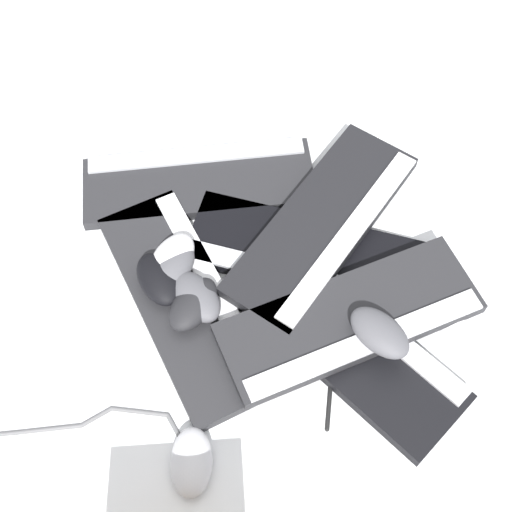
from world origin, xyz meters
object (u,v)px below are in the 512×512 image
object	(u,v)px
mouse_5	(171,268)
mouse_6	(444,311)
keyboard_1	(185,301)
keyboard_3	(309,255)
keyboard_4	(350,320)
keyboard_2	(344,339)
mouse_1	(196,297)
mouse_2	(193,304)
mouse_7	(172,259)
keyboard_5	(324,224)
mouse_3	(380,333)
keyboard_0	(199,181)
mouse_0	(159,279)
mouse_4	(191,462)

from	to	relation	value
mouse_5	mouse_6	size ratio (longest dim) A/B	1.00
keyboard_1	mouse_6	xyz separation A→B (m)	(-0.24, -0.38, 0.01)
keyboard_3	keyboard_4	distance (m)	0.16
keyboard_1	keyboard_2	bearing A→B (deg)	-133.80
mouse_1	mouse_2	xyz separation A→B (m)	(-0.01, 0.01, 0.00)
keyboard_1	keyboard_3	size ratio (longest dim) A/B	1.07
mouse_6	mouse_5	bearing A→B (deg)	-130.03
mouse_7	keyboard_1	bearing A→B (deg)	-131.97
mouse_7	mouse_1	bearing A→B (deg)	-120.21
keyboard_1	keyboard_5	xyz separation A→B (m)	(0.00, -0.28, 0.03)
mouse_1	mouse_5	distance (m)	0.07
mouse_3	mouse_5	distance (m)	0.37
mouse_2	mouse_3	distance (m)	0.31
keyboard_2	keyboard_5	distance (m)	0.22
keyboard_1	keyboard_5	size ratio (longest dim) A/B	0.97
keyboard_0	keyboard_2	xyz separation A→B (m)	(-0.41, -0.07, 0.00)
keyboard_1	keyboard_2	world-z (taller)	same
mouse_1	mouse_5	bearing A→B (deg)	-177.78
keyboard_1	mouse_5	world-z (taller)	mouse_5
keyboard_1	mouse_3	world-z (taller)	mouse_3
keyboard_1	mouse_2	world-z (taller)	mouse_2
mouse_7	mouse_5	bearing A→B (deg)	-149.47
mouse_1	mouse_7	xyz separation A→B (m)	(0.09, 0.00, 0.00)
keyboard_5	mouse_5	world-z (taller)	mouse_5
mouse_3	mouse_0	bearing A→B (deg)	-152.09
keyboard_4	mouse_6	distance (m)	0.17
mouse_1	mouse_4	bearing A→B (deg)	-36.36
keyboard_1	mouse_6	world-z (taller)	mouse_6
mouse_0	keyboard_0	bearing A→B (deg)	-43.45
keyboard_4	mouse_4	world-z (taller)	keyboard_4
mouse_1	mouse_5	world-z (taller)	same
mouse_4	mouse_5	world-z (taller)	mouse_5
keyboard_3	mouse_0	distance (m)	0.27
keyboard_5	mouse_5	xyz separation A→B (m)	(0.05, 0.28, 0.01)
keyboard_5	mouse_3	xyz separation A→B (m)	(-0.24, 0.05, 0.04)
mouse_5	keyboard_3	bearing A→B (deg)	-50.44
keyboard_2	mouse_4	bearing A→B (deg)	100.59
mouse_4	keyboard_3	bearing A→B (deg)	151.75
keyboard_4	mouse_4	distance (m)	0.35
keyboard_1	keyboard_4	world-z (taller)	keyboard_4
keyboard_2	mouse_5	size ratio (longest dim) A/B	4.22
keyboard_5	mouse_0	size ratio (longest dim) A/B	4.19
keyboard_0	mouse_7	distance (m)	0.20
keyboard_1	mouse_4	distance (m)	0.28
keyboard_5	mouse_2	size ratio (longest dim) A/B	4.19
mouse_3	keyboard_4	bearing A→B (deg)	-179.28
mouse_1	mouse_7	size ratio (longest dim) A/B	1.00
keyboard_1	mouse_3	xyz separation A→B (m)	(-0.23, -0.24, 0.07)
mouse_2	keyboard_4	bearing A→B (deg)	-64.83
keyboard_2	mouse_1	distance (m)	0.26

